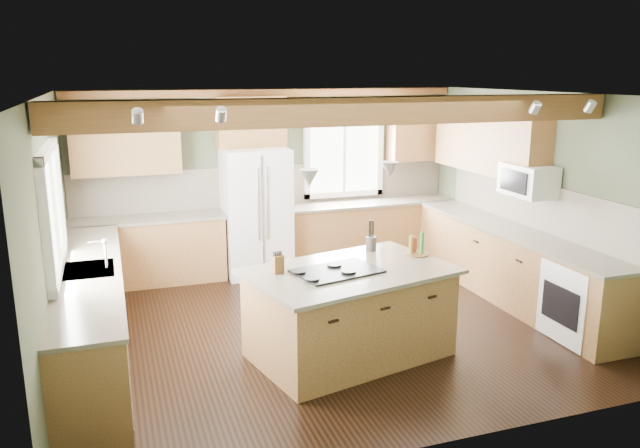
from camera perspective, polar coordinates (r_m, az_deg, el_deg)
name	(u,v)px	position (r m, az deg, el deg)	size (l,w,h in m)	color
floor	(326,325)	(7.25, 0.55, -9.22)	(5.60, 5.60, 0.00)	black
ceiling	(327,94)	(6.68, 0.60, 11.78)	(5.60, 5.60, 0.00)	silver
wall_back	(270,179)	(9.20, -4.63, 4.14)	(5.60, 5.60, 0.00)	#444D37
wall_left	(51,236)	(6.50, -23.39, -1.01)	(5.00, 5.00, 0.00)	#444D37
wall_right	(539,199)	(8.20, 19.39, 2.21)	(5.00, 5.00, 0.00)	#444D37
ceiling_beam	(355,111)	(5.94, 3.21, 10.25)	(5.55, 0.26, 0.26)	brown
soffit_trim	(270,93)	(8.98, -4.62, 11.87)	(5.55, 0.20, 0.10)	brown
backsplash_back	(270,185)	(9.20, -4.59, 3.58)	(5.58, 0.03, 0.58)	brown
backsplash_right	(535,205)	(8.24, 19.04, 1.66)	(0.03, 3.70, 0.58)	brown
base_cab_back_left	(149,252)	(8.83, -15.35, -2.44)	(2.02, 0.60, 0.88)	brown
counter_back_left	(147,219)	(8.72, -15.54, 0.46)	(2.06, 0.64, 0.04)	#473F34
base_cab_back_right	(370,232)	(9.57, 4.60, -0.74)	(2.62, 0.60, 0.88)	brown
counter_back_right	(371,203)	(9.47, 4.65, 1.96)	(2.66, 0.64, 0.04)	#473F34
base_cab_left	(92,314)	(6.78, -20.13, -7.76)	(0.60, 3.70, 0.88)	brown
counter_left	(88,271)	(6.64, -20.46, -4.05)	(0.64, 3.74, 0.04)	#473F34
base_cab_right	(511,266)	(8.26, 17.06, -3.68)	(0.60, 3.70, 0.88)	brown
counter_right	(514,231)	(8.14, 17.28, -0.59)	(0.64, 3.74, 0.04)	#473F34
upper_cab_back_left	(125,140)	(8.66, -17.37, 7.31)	(1.40, 0.35, 0.90)	brown
upper_cab_over_fridge	(251,122)	(8.85, -6.35, 9.28)	(0.96, 0.35, 0.70)	brown
upper_cab_right	(489,139)	(8.72, 15.17, 7.50)	(0.35, 2.20, 0.90)	brown
upper_cab_back_corner	(417,131)	(9.77, 8.89, 8.44)	(0.90, 0.35, 0.90)	brown
window_left	(51,209)	(6.49, -23.40, 1.24)	(0.04, 1.60, 1.05)	white
window_back	(343,159)	(9.48, 2.16, 6.00)	(1.10, 0.04, 1.00)	white
sink	(88,271)	(6.63, -20.46, -4.01)	(0.50, 0.65, 0.03)	#262628
faucet	(106,255)	(6.59, -19.00, -2.69)	(0.02, 0.02, 0.28)	#B2B2B7
dishwasher	(91,372)	(5.59, -20.19, -12.58)	(0.60, 0.60, 0.84)	white
oven	(583,302)	(7.31, 22.94, -6.56)	(0.60, 0.72, 0.84)	white
microwave	(528,180)	(7.98, 18.50, 3.82)	(0.40, 0.70, 0.38)	white
pendant_left	(309,178)	(5.74, -0.99, 4.22)	(0.18, 0.18, 0.16)	#B2B2B7
pendant_right	(390,170)	(6.27, 6.41, 4.95)	(0.18, 0.18, 0.16)	#B2B2B7
refrigerator	(256,212)	(8.84, -5.85, 1.08)	(0.90, 0.74, 1.80)	white
island	(349,315)	(6.38, 2.71, -8.27)	(1.88, 1.15, 0.88)	brown
island_top	(350,271)	(6.22, 2.76, -4.34)	(2.00, 1.27, 0.04)	#473F34
cooktop	(337,271)	(6.13, 1.56, -4.31)	(0.81, 0.54, 0.02)	black
knife_block	(278,264)	(6.08, -3.89, -3.70)	(0.11, 0.08, 0.18)	brown
utensil_crock	(371,244)	(6.85, 4.69, -1.81)	(0.12, 0.12, 0.16)	#483E3A
bottle_tray	(417,244)	(6.74, 8.88, -1.82)	(0.26, 0.26, 0.24)	brown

